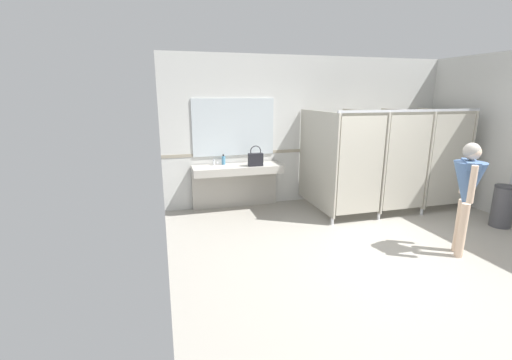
{
  "coord_description": "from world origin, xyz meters",
  "views": [
    {
      "loc": [
        -3.07,
        -3.63,
        2.17
      ],
      "look_at": [
        -1.89,
        0.59,
        1.06
      ],
      "focal_mm": 24.0,
      "sensor_mm": 36.0,
      "label": 1
    }
  ],
  "objects": [
    {
      "name": "person_standing",
      "position": [
        0.82,
        -0.17,
        0.97
      ],
      "size": [
        0.56,
        0.56,
        1.56
      ],
      "color": "beige",
      "rests_on": "ground_plane"
    },
    {
      "name": "wall_back",
      "position": [
        0.0,
        2.82,
        1.44
      ],
      "size": [
        6.15,
        0.12,
        2.89
      ],
      "primitive_type": "cube",
      "color": "silver",
      "rests_on": "ground_plane"
    },
    {
      "name": "paper_cup",
      "position": [
        -1.35,
        2.35,
        0.92
      ],
      "size": [
        0.07,
        0.07,
        0.09
      ],
      "primitive_type": "cylinder",
      "color": "beige",
      "rests_on": "vanity_counter"
    },
    {
      "name": "ground_plane",
      "position": [
        0.0,
        0.0,
        -0.05
      ],
      "size": [
        6.15,
        6.13,
        0.1
      ],
      "primitive_type": "cube",
      "color": "#9E998E"
    },
    {
      "name": "mirror_panel",
      "position": [
        -1.72,
        2.75,
        1.55
      ],
      "size": [
        1.57,
        0.02,
        1.07
      ],
      "primitive_type": "cube",
      "color": "silver",
      "rests_on": "wall_back"
    },
    {
      "name": "trash_bin",
      "position": [
        2.35,
        0.47,
        0.35
      ],
      "size": [
        0.33,
        0.33,
        0.7
      ],
      "color": "#47474C",
      "rests_on": "ground_plane"
    },
    {
      "name": "soap_dispenser",
      "position": [
        -1.95,
        2.64,
        0.95
      ],
      "size": [
        0.07,
        0.07,
        0.2
      ],
      "color": "teal",
      "rests_on": "vanity_counter"
    },
    {
      "name": "vanity_counter",
      "position": [
        -1.72,
        2.56,
        0.63
      ],
      "size": [
        1.67,
        0.53,
        0.98
      ],
      "color": "#B2ADA3",
      "rests_on": "ground_plane"
    },
    {
      "name": "handbag",
      "position": [
        -1.4,
        2.35,
        1.0
      ],
      "size": [
        0.27,
        0.11,
        0.38
      ],
      "color": "black",
      "rests_on": "vanity_counter"
    },
    {
      "name": "wall_back_tile_band",
      "position": [
        0.0,
        2.76,
        1.05
      ],
      "size": [
        6.15,
        0.01,
        0.06
      ],
      "primitive_type": "cube",
      "color": "#9E937F",
      "rests_on": "wall_back"
    },
    {
      "name": "bathroom_stalls",
      "position": [
        1.03,
        1.78,
        1.0
      ],
      "size": [
        2.79,
        1.52,
        1.91
      ],
      "color": "#B2AD9E",
      "rests_on": "ground_plane"
    }
  ]
}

